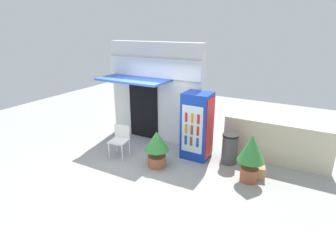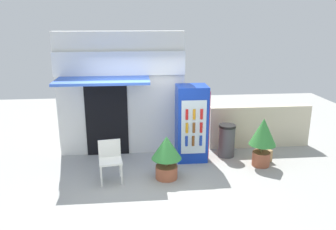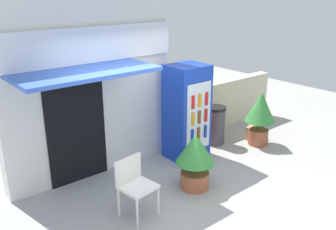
{
  "view_description": "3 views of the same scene",
  "coord_description": "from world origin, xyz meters",
  "px_view_note": "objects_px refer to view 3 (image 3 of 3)",
  "views": [
    {
      "loc": [
        3.72,
        -5.14,
        3.45
      ],
      "look_at": [
        0.66,
        0.46,
        1.32
      ],
      "focal_mm": 28.25,
      "sensor_mm": 36.0,
      "label": 1
    },
    {
      "loc": [
        -0.08,
        -6.41,
        3.33
      ],
      "look_at": [
        0.59,
        0.55,
        1.3
      ],
      "focal_mm": 35.6,
      "sensor_mm": 36.0,
      "label": 2
    },
    {
      "loc": [
        -3.23,
        -3.71,
        3.16
      ],
      "look_at": [
        0.41,
        0.69,
        1.15
      ],
      "focal_mm": 38.75,
      "sensor_mm": 36.0,
      "label": 3
    }
  ],
  "objects_px": {
    "plastic_chair": "(134,182)",
    "cardboard_box": "(254,133)",
    "potted_plant_near_shop": "(195,156)",
    "trash_bin": "(215,125)",
    "potted_plant_curbside": "(260,113)",
    "drink_cooler": "(187,112)"
  },
  "relations": [
    {
      "from": "potted_plant_curbside",
      "to": "potted_plant_near_shop",
      "type": "bearing_deg",
      "value": -169.36
    },
    {
      "from": "trash_bin",
      "to": "cardboard_box",
      "type": "bearing_deg",
      "value": -25.6
    },
    {
      "from": "drink_cooler",
      "to": "potted_plant_curbside",
      "type": "distance_m",
      "value": 1.67
    },
    {
      "from": "drink_cooler",
      "to": "plastic_chair",
      "type": "height_order",
      "value": "drink_cooler"
    },
    {
      "from": "plastic_chair",
      "to": "potted_plant_curbside",
      "type": "xyz_separation_m",
      "value": [
        3.46,
        0.4,
        0.19
      ]
    },
    {
      "from": "plastic_chair",
      "to": "trash_bin",
      "type": "height_order",
      "value": "plastic_chair"
    },
    {
      "from": "potted_plant_near_shop",
      "to": "plastic_chair",
      "type": "bearing_deg",
      "value": 178.96
    },
    {
      "from": "cardboard_box",
      "to": "drink_cooler",
      "type": "bearing_deg",
      "value": 170.09
    },
    {
      "from": "trash_bin",
      "to": "potted_plant_near_shop",
      "type": "bearing_deg",
      "value": -146.59
    },
    {
      "from": "potted_plant_curbside",
      "to": "cardboard_box",
      "type": "xyz_separation_m",
      "value": [
        0.16,
        0.24,
        -0.57
      ]
    },
    {
      "from": "potted_plant_curbside",
      "to": "cardboard_box",
      "type": "height_order",
      "value": "potted_plant_curbside"
    },
    {
      "from": "potted_plant_curbside",
      "to": "drink_cooler",
      "type": "bearing_deg",
      "value": 161.03
    },
    {
      "from": "plastic_chair",
      "to": "trash_bin",
      "type": "bearing_deg",
      "value": 20.33
    },
    {
      "from": "potted_plant_near_shop",
      "to": "trash_bin",
      "type": "height_order",
      "value": "potted_plant_near_shop"
    },
    {
      "from": "plastic_chair",
      "to": "cardboard_box",
      "type": "xyz_separation_m",
      "value": [
        3.61,
        0.64,
        -0.38
      ]
    },
    {
      "from": "drink_cooler",
      "to": "plastic_chair",
      "type": "bearing_deg",
      "value": -153.46
    },
    {
      "from": "plastic_chair",
      "to": "potted_plant_near_shop",
      "type": "bearing_deg",
      "value": -1.04
    },
    {
      "from": "potted_plant_curbside",
      "to": "cardboard_box",
      "type": "bearing_deg",
      "value": 56.5
    },
    {
      "from": "potted_plant_near_shop",
      "to": "cardboard_box",
      "type": "relative_size",
      "value": 2.95
    },
    {
      "from": "potted_plant_near_shop",
      "to": "cardboard_box",
      "type": "bearing_deg",
      "value": 15.31
    },
    {
      "from": "potted_plant_near_shop",
      "to": "potted_plant_curbside",
      "type": "distance_m",
      "value": 2.31
    },
    {
      "from": "trash_bin",
      "to": "plastic_chair",
      "type": "bearing_deg",
      "value": -159.67
    }
  ]
}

